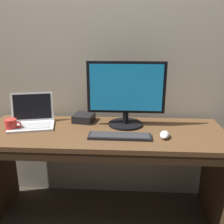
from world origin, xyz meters
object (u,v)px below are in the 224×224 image
at_px(laptop_white, 32,119).
at_px(external_drive_box, 84,118).
at_px(coffee_mug, 11,125).
at_px(external_monitor, 126,94).
at_px(computer_mouse, 165,135).
at_px(wired_keyboard, 120,136).

xyz_separation_m(laptop_white, external_drive_box, (0.37, 0.11, -0.02)).
relative_size(external_drive_box, coffee_mug, 1.32).
bearing_deg(external_monitor, coffee_mug, -169.45).
height_order(laptop_white, computer_mouse, laptop_white).
relative_size(wired_keyboard, coffee_mug, 3.54).
height_order(external_monitor, wired_keyboard, external_monitor).
bearing_deg(coffee_mug, wired_keyboard, -5.93).
xyz_separation_m(laptop_white, wired_keyboard, (0.66, -0.19, -0.04)).
bearing_deg(external_monitor, laptop_white, -176.69).
distance_m(laptop_white, wired_keyboard, 0.69).
bearing_deg(external_drive_box, wired_keyboard, -46.20).
distance_m(computer_mouse, external_drive_box, 0.65).
distance_m(laptop_white, external_drive_box, 0.39).
height_order(laptop_white, coffee_mug, laptop_white).
height_order(external_drive_box, coffee_mug, coffee_mug).
distance_m(external_monitor, wired_keyboard, 0.33).
bearing_deg(laptop_white, wired_keyboard, -16.03).
distance_m(wired_keyboard, coffee_mug, 0.77).
bearing_deg(computer_mouse, coffee_mug, -171.93).
bearing_deg(external_drive_box, laptop_white, -163.05).
relative_size(laptop_white, external_drive_box, 2.34).
bearing_deg(coffee_mug, external_drive_box, 24.93).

